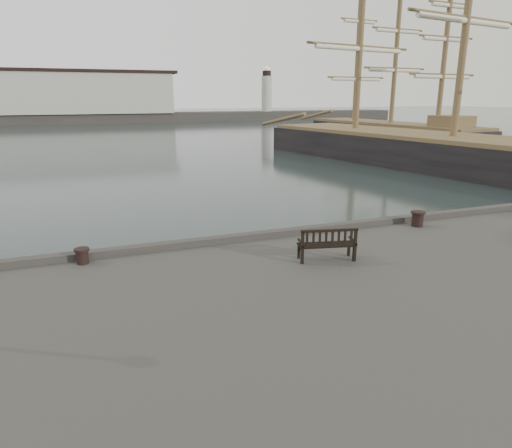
{
  "coord_description": "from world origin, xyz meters",
  "views": [
    {
      "loc": [
        -4.51,
        -11.73,
        5.48
      ],
      "look_at": [
        -0.2,
        -0.5,
        2.1
      ],
      "focal_mm": 32.0,
      "sensor_mm": 36.0,
      "label": 1
    }
  ],
  "objects_px": {
    "bench": "(327,250)",
    "bollard_left": "(82,256)",
    "bollard_right": "(418,219)",
    "tall_ship_main": "(450,160)",
    "tall_ship_far": "(390,137)"
  },
  "relations": [
    {
      "from": "tall_ship_main",
      "to": "bollard_right",
      "type": "bearing_deg",
      "value": -146.44
    },
    {
      "from": "bench",
      "to": "bollard_right",
      "type": "relative_size",
      "value": 3.18
    },
    {
      "from": "tall_ship_far",
      "to": "bollard_left",
      "type": "bearing_deg",
      "value": -139.43
    },
    {
      "from": "bollard_right",
      "to": "tall_ship_main",
      "type": "xyz_separation_m",
      "value": [
        17.0,
        16.47,
        -1.07
      ]
    },
    {
      "from": "bollard_left",
      "to": "tall_ship_main",
      "type": "height_order",
      "value": "tall_ship_main"
    },
    {
      "from": "tall_ship_far",
      "to": "bench",
      "type": "bearing_deg",
      "value": -132.89
    },
    {
      "from": "bench",
      "to": "bollard_left",
      "type": "bearing_deg",
      "value": 174.56
    },
    {
      "from": "tall_ship_main",
      "to": "tall_ship_far",
      "type": "distance_m",
      "value": 20.1
    },
    {
      "from": "tall_ship_main",
      "to": "tall_ship_far",
      "type": "xyz_separation_m",
      "value": [
        8.1,
        18.39,
        0.01
      ]
    },
    {
      "from": "bench",
      "to": "tall_ship_main",
      "type": "distance_m",
      "value": 27.91
    },
    {
      "from": "bench",
      "to": "bollard_left",
      "type": "relative_size",
      "value": 3.92
    },
    {
      "from": "bollard_right",
      "to": "tall_ship_main",
      "type": "distance_m",
      "value": 23.7
    },
    {
      "from": "tall_ship_main",
      "to": "tall_ship_far",
      "type": "bearing_deg",
      "value": 55.7
    },
    {
      "from": "bollard_left",
      "to": "bollard_right",
      "type": "xyz_separation_m",
      "value": [
        9.82,
        -0.23,
        0.04
      ]
    },
    {
      "from": "bollard_right",
      "to": "tall_ship_main",
      "type": "relative_size",
      "value": 0.01
    }
  ]
}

